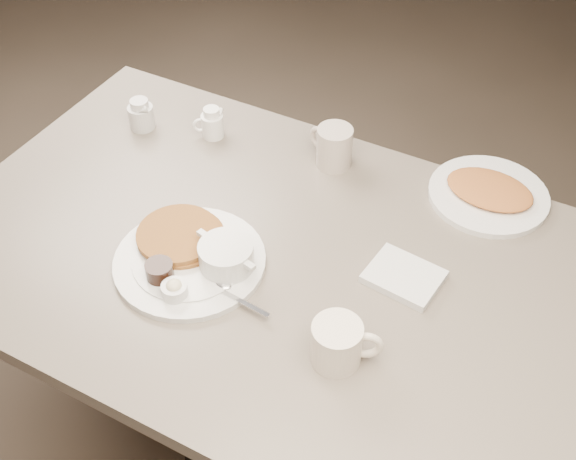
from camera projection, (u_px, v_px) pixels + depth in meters
The scene contains 8 objects.
diner_table at pixel (284, 311), 1.62m from camera, with size 1.50×0.90×0.75m.
main_plate at pixel (195, 255), 1.48m from camera, with size 0.41×0.38×0.07m.
coffee_mug_near at pixel (339, 343), 1.29m from camera, with size 0.14×0.12×0.09m.
napkin at pixel (404, 277), 1.46m from camera, with size 0.16×0.13×0.02m.
coffee_mug_far at pixel (333, 146), 1.70m from camera, with size 0.13×0.11×0.10m.
creamer_left at pixel (212, 123), 1.78m from camera, with size 0.08×0.07×0.08m.
creamer_right at pixel (141, 115), 1.81m from camera, with size 0.08×0.07×0.08m.
hash_plate at pixel (489, 193), 1.63m from camera, with size 0.28×0.28×0.04m.
Camera 1 is at (0.49, -0.90, 1.85)m, focal length 45.06 mm.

